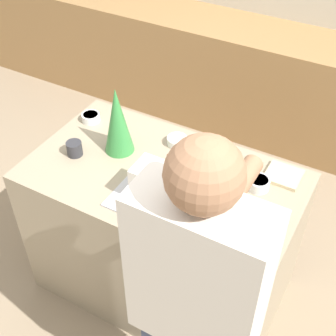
{
  "coord_description": "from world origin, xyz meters",
  "views": [
    {
      "loc": [
        0.88,
        -1.52,
        2.51
      ],
      "look_at": [
        0.03,
        0.0,
        0.99
      ],
      "focal_mm": 50.0,
      "sensor_mm": 36.0,
      "label": 1
    }
  ],
  "objects_px": {
    "baking_tray": "(157,199)",
    "candy_bowl_near_tray_left": "(259,183)",
    "mug": "(74,149)",
    "person": "(195,320)",
    "candy_bowl_center_rear": "(91,117)",
    "candy_bowl_beside_tree": "(177,141)",
    "gingerbread_house": "(157,183)",
    "cookbook": "(283,175)",
    "candy_bowl_front_corner": "(211,151)",
    "decorative_tree": "(117,121)"
  },
  "relations": [
    {
      "from": "cookbook",
      "to": "baking_tray",
      "type": "bearing_deg",
      "value": -136.81
    },
    {
      "from": "candy_bowl_front_corner",
      "to": "cookbook",
      "type": "relative_size",
      "value": 0.76
    },
    {
      "from": "candy_bowl_near_tray_left",
      "to": "cookbook",
      "type": "height_order",
      "value": "candy_bowl_near_tray_left"
    },
    {
      "from": "decorative_tree",
      "to": "candy_bowl_center_rear",
      "type": "height_order",
      "value": "decorative_tree"
    },
    {
      "from": "baking_tray",
      "to": "candy_bowl_near_tray_left",
      "type": "relative_size",
      "value": 3.8
    },
    {
      "from": "gingerbread_house",
      "to": "mug",
      "type": "xyz_separation_m",
      "value": [
        -0.55,
        0.08,
        -0.07
      ]
    },
    {
      "from": "decorative_tree",
      "to": "candy_bowl_beside_tree",
      "type": "relative_size",
      "value": 3.4
    },
    {
      "from": "mug",
      "to": "person",
      "type": "height_order",
      "value": "person"
    },
    {
      "from": "candy_bowl_center_rear",
      "to": "person",
      "type": "relative_size",
      "value": 0.06
    },
    {
      "from": "mug",
      "to": "person",
      "type": "xyz_separation_m",
      "value": [
        0.99,
        -0.56,
        -0.05
      ]
    },
    {
      "from": "decorative_tree",
      "to": "mug",
      "type": "relative_size",
      "value": 4.57
    },
    {
      "from": "decorative_tree",
      "to": "mug",
      "type": "distance_m",
      "value": 0.28
    },
    {
      "from": "person",
      "to": "gingerbread_house",
      "type": "bearing_deg",
      "value": 132.75
    },
    {
      "from": "candy_bowl_center_rear",
      "to": "candy_bowl_beside_tree",
      "type": "height_order",
      "value": "candy_bowl_center_rear"
    },
    {
      "from": "gingerbread_house",
      "to": "candy_bowl_front_corner",
      "type": "distance_m",
      "value": 0.45
    },
    {
      "from": "mug",
      "to": "cookbook",
      "type": "bearing_deg",
      "value": 19.7
    },
    {
      "from": "candy_bowl_front_corner",
      "to": "cookbook",
      "type": "height_order",
      "value": "candy_bowl_front_corner"
    },
    {
      "from": "candy_bowl_near_tray_left",
      "to": "mug",
      "type": "xyz_separation_m",
      "value": [
        -0.94,
        -0.23,
        0.01
      ]
    },
    {
      "from": "mug",
      "to": "candy_bowl_center_rear",
      "type": "bearing_deg",
      "value": 110.52
    },
    {
      "from": "baking_tray",
      "to": "candy_bowl_center_rear",
      "type": "distance_m",
      "value": 0.76
    },
    {
      "from": "candy_bowl_beside_tree",
      "to": "person",
      "type": "distance_m",
      "value": 1.06
    },
    {
      "from": "candy_bowl_front_corner",
      "to": "person",
      "type": "bearing_deg",
      "value": -68.2
    },
    {
      "from": "candy_bowl_front_corner",
      "to": "mug",
      "type": "xyz_separation_m",
      "value": [
        -0.63,
        -0.36,
        0.02
      ]
    },
    {
      "from": "gingerbread_house",
      "to": "candy_bowl_near_tray_left",
      "type": "xyz_separation_m",
      "value": [
        0.39,
        0.31,
        -0.08
      ]
    },
    {
      "from": "candy_bowl_near_tray_left",
      "to": "candy_bowl_beside_tree",
      "type": "distance_m",
      "value": 0.52
    },
    {
      "from": "gingerbread_house",
      "to": "decorative_tree",
      "type": "bearing_deg",
      "value": 147.91
    },
    {
      "from": "gingerbread_house",
      "to": "person",
      "type": "height_order",
      "value": "person"
    },
    {
      "from": "candy_bowl_beside_tree",
      "to": "cookbook",
      "type": "relative_size",
      "value": 0.64
    },
    {
      "from": "baking_tray",
      "to": "candy_bowl_beside_tree",
      "type": "relative_size",
      "value": 3.79
    },
    {
      "from": "baking_tray",
      "to": "candy_bowl_front_corner",
      "type": "distance_m",
      "value": 0.44
    },
    {
      "from": "candy_bowl_front_corner",
      "to": "candy_bowl_beside_tree",
      "type": "xyz_separation_m",
      "value": [
        -0.2,
        -0.01,
        0.0
      ]
    },
    {
      "from": "person",
      "to": "candy_bowl_center_rear",
      "type": "bearing_deg",
      "value": 142.4
    },
    {
      "from": "decorative_tree",
      "to": "candy_bowl_near_tray_left",
      "type": "xyz_separation_m",
      "value": [
        0.76,
        0.08,
        -0.16
      ]
    },
    {
      "from": "candy_bowl_center_rear",
      "to": "candy_bowl_beside_tree",
      "type": "bearing_deg",
      "value": 5.28
    },
    {
      "from": "candy_bowl_near_tray_left",
      "to": "person",
      "type": "distance_m",
      "value": 0.79
    },
    {
      "from": "candy_bowl_near_tray_left",
      "to": "cookbook",
      "type": "distance_m",
      "value": 0.16
    },
    {
      "from": "baking_tray",
      "to": "mug",
      "type": "bearing_deg",
      "value": 171.83
    },
    {
      "from": "gingerbread_house",
      "to": "candy_bowl_beside_tree",
      "type": "xyz_separation_m",
      "value": [
        -0.12,
        0.42,
        -0.08
      ]
    },
    {
      "from": "decorative_tree",
      "to": "person",
      "type": "height_order",
      "value": "person"
    },
    {
      "from": "gingerbread_house",
      "to": "candy_bowl_center_rear",
      "type": "height_order",
      "value": "gingerbread_house"
    },
    {
      "from": "baking_tray",
      "to": "candy_bowl_beside_tree",
      "type": "height_order",
      "value": "candy_bowl_beside_tree"
    },
    {
      "from": "decorative_tree",
      "to": "person",
      "type": "relative_size",
      "value": 0.21
    },
    {
      "from": "candy_bowl_near_tray_left",
      "to": "person",
      "type": "height_order",
      "value": "person"
    },
    {
      "from": "person",
      "to": "candy_bowl_near_tray_left",
      "type": "bearing_deg",
      "value": 93.7
    },
    {
      "from": "candy_bowl_front_corner",
      "to": "cookbook",
      "type": "distance_m",
      "value": 0.4
    },
    {
      "from": "candy_bowl_beside_tree",
      "to": "person",
      "type": "height_order",
      "value": "person"
    },
    {
      "from": "candy_bowl_center_rear",
      "to": "cookbook",
      "type": "bearing_deg",
      "value": 3.82
    },
    {
      "from": "candy_bowl_front_corner",
      "to": "candy_bowl_near_tray_left",
      "type": "bearing_deg",
      "value": -21.46
    },
    {
      "from": "decorative_tree",
      "to": "cookbook",
      "type": "bearing_deg",
      "value": 14.42
    },
    {
      "from": "gingerbread_house",
      "to": "person",
      "type": "relative_size",
      "value": 0.15
    }
  ]
}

